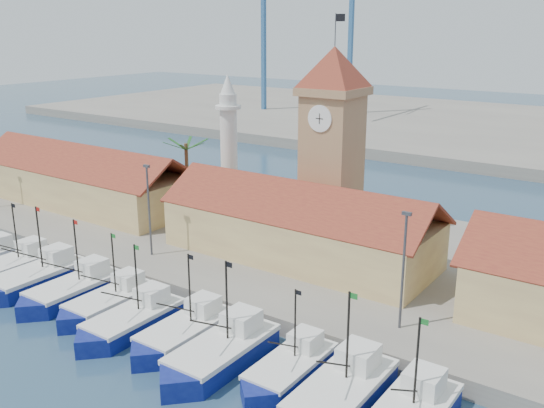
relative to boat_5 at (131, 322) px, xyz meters
The scene contains 20 objects.
ground 4.64m from the boat_5, 25.80° to the right, with size 400.00×400.00×0.00m, color navy.
quay 22.39m from the boat_5, 79.38° to the left, with size 140.00×32.00×1.50m, color gray.
terminal 108.09m from the boat_5, 87.81° to the left, with size 240.00×80.00×2.00m, color gray.
boat_1 17.83m from the boat_5, behind, with size 3.58×9.82×7.43m.
boat_2 13.53m from the boat_5, behind, with size 3.83×10.50×7.94m.
boat_3 8.61m from the boat_5, behind, with size 3.65×9.99×7.56m.
boat_4 4.28m from the boat_5, 162.56° to the left, with size 3.43×9.41×7.12m.
boat_5 is the anchor object (origin of this frame).
boat_6 4.74m from the boat_5, 12.59° to the left, with size 3.53×9.68×7.33m.
boat_7 8.89m from the boat_5, ahead, with size 3.89×10.65×8.06m.
boat_8 13.93m from the boat_5, ahead, with size 3.25×8.91×6.74m.
boat_9 18.21m from the boat_5, ahead, with size 3.89×10.66×8.06m.
hall_left 33.34m from the boat_5, 147.14° to the left, with size 31.20×10.13×7.61m.
hall_center 18.75m from the boat_5, 77.10° to the left, with size 27.04×10.13×7.61m.
clock_tower 26.80m from the boat_5, 80.25° to the left, with size 5.80×5.80×22.70m.
minaret 29.58m from the boat_5, 112.69° to the left, with size 3.00×3.00×16.30m.
palm_tree 29.30m from the boat_5, 123.48° to the left, with size 5.60×5.03×8.39m.
lamp_posts 12.42m from the boat_5, 65.20° to the left, with size 80.70×0.25×9.03m.
crane_blue_far 118.00m from the boat_5, 120.97° to the left, with size 1.00×35.26×47.11m.
crane_blue_near 112.94m from the boat_5, 109.78° to the left, with size 1.00×34.17×37.41m.
Camera 1 is at (29.50, -26.72, 23.15)m, focal length 40.00 mm.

